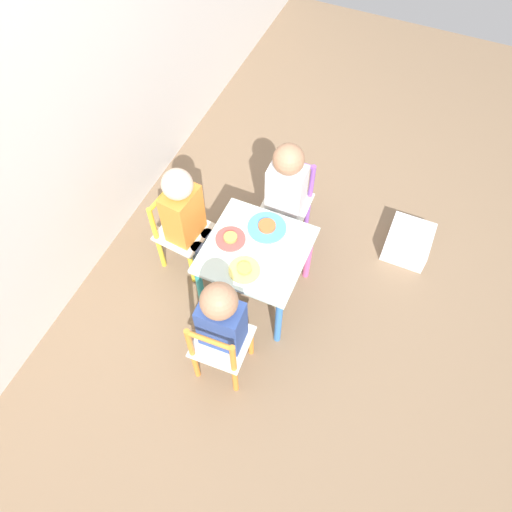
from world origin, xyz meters
name	(u,v)px	position (x,y,z in m)	size (l,w,h in m)	color
ground_plane	(256,292)	(0.00, 0.00, 0.00)	(6.00, 6.00, 0.00)	#7F664C
house_wall	(32,45)	(0.00, 0.97, 1.30)	(6.00, 0.06, 2.60)	silver
kids_table	(256,257)	(0.00, 0.00, 0.36)	(0.50, 0.50, 0.44)	silver
chair_yellow	(181,232)	(0.05, 0.48, 0.26)	(0.28, 0.28, 0.52)	silver
chair_orange	(220,347)	(-0.48, -0.02, 0.26)	(0.27, 0.27, 0.52)	silver
chair_purple	(288,203)	(0.48, 0.01, 0.26)	(0.27, 0.27, 0.52)	silver
child_back	(186,215)	(0.04, 0.42, 0.45)	(0.21, 0.22, 0.75)	#4C608E
child_left	(223,319)	(-0.42, -0.02, 0.44)	(0.22, 0.21, 0.73)	#38383D
child_right	(285,189)	(0.42, 0.01, 0.44)	(0.22, 0.20, 0.73)	#4C608E
plate_back	(230,239)	(0.00, 0.14, 0.44)	(0.15, 0.15, 0.03)	#E54C47
plate_left	(244,270)	(-0.14, 0.00, 0.44)	(0.15, 0.15, 0.03)	#EADB66
plate_right	(267,227)	(0.14, 0.00, 0.44)	(0.20, 0.20, 0.03)	#4C9EE0
storage_bin	(408,242)	(0.64, -0.71, 0.07)	(0.29, 0.25, 0.13)	silver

